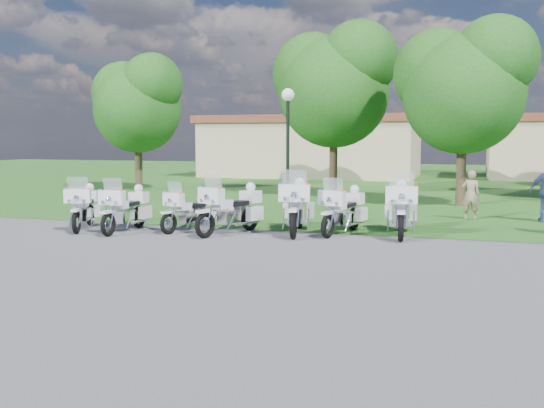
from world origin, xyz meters
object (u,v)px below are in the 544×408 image
(motorcycle_2, at_px, (191,210))
(lamp_post, at_px, (288,119))
(motorcycle_0, at_px, (84,207))
(motorcycle_3, at_px, (232,208))
(bystander_a, at_px, (471,195))
(motorcycle_4, at_px, (297,206))
(motorcycle_1, at_px, (126,208))
(motorcycle_5, at_px, (344,210))
(motorcycle_6, at_px, (401,208))

(motorcycle_2, xyz_separation_m, lamp_post, (1.29, 5.06, 2.63))
(motorcycle_0, distance_m, motorcycle_3, 4.32)
(motorcycle_2, distance_m, bystander_a, 8.80)
(motorcycle_4, bearing_deg, motorcycle_3, 11.48)
(bystander_a, bearing_deg, motorcycle_3, 34.69)
(motorcycle_2, bearing_deg, lamp_post, -85.93)
(motorcycle_1, bearing_deg, motorcycle_3, -171.18)
(bystander_a, bearing_deg, motorcycle_4, 39.49)
(motorcycle_2, height_order, motorcycle_3, motorcycle_3)
(motorcycle_0, xyz_separation_m, lamp_post, (4.30, 5.71, 2.58))
(motorcycle_1, xyz_separation_m, motorcycle_5, (5.76, 1.47, 0.01))
(motorcycle_1, distance_m, bystander_a, 10.55)
(motorcycle_1, bearing_deg, bystander_a, -150.31)
(motorcycle_5, distance_m, lamp_post, 5.75)
(motorcycle_2, distance_m, motorcycle_4, 2.96)
(motorcycle_0, distance_m, lamp_post, 7.61)
(motorcycle_5, bearing_deg, lamp_post, -43.38)
(motorcycle_4, bearing_deg, motorcycle_5, -177.79)
(motorcycle_2, bearing_deg, motorcycle_1, 41.38)
(motorcycle_2, xyz_separation_m, motorcycle_4, (2.91, 0.50, 0.15))
(motorcycle_0, distance_m, motorcycle_5, 7.28)
(motorcycle_0, bearing_deg, motorcycle_6, 168.64)
(motorcycle_4, bearing_deg, lamp_post, -80.86)
(lamp_post, bearing_deg, motorcycle_3, -90.15)
(motorcycle_0, height_order, motorcycle_5, motorcycle_5)
(motorcycle_3, xyz_separation_m, motorcycle_4, (1.63, 0.66, 0.05))
(motorcycle_1, xyz_separation_m, motorcycle_2, (1.63, 0.69, -0.05))
(motorcycle_5, bearing_deg, motorcycle_0, 24.42)
(motorcycle_4, relative_size, motorcycle_5, 1.15)
(motorcycle_3, bearing_deg, lamp_post, -68.97)
(motorcycle_6, bearing_deg, bystander_a, -120.99)
(bystander_a, bearing_deg, motorcycle_0, 23.32)
(motorcycle_5, bearing_deg, motorcycle_2, 23.73)
(motorcycle_6, height_order, lamp_post, lamp_post)
(motorcycle_1, xyz_separation_m, bystander_a, (9.01, 5.48, 0.14))
(motorcycle_6, xyz_separation_m, bystander_a, (1.75, 3.82, 0.05))
(lamp_post, bearing_deg, motorcycle_5, -56.49)
(motorcycle_2, relative_size, motorcycle_6, 0.78)
(motorcycle_5, relative_size, bystander_a, 1.46)
(motorcycle_3, height_order, lamp_post, lamp_post)
(motorcycle_0, xyz_separation_m, motorcycle_6, (8.64, 1.62, 0.09))
(motorcycle_1, relative_size, lamp_post, 0.53)
(motorcycle_4, xyz_separation_m, lamp_post, (-1.62, 4.56, 2.48))
(motorcycle_1, bearing_deg, motorcycle_2, -158.63)
(motorcycle_4, xyz_separation_m, motorcycle_6, (2.71, 0.47, -0.01))
(motorcycle_2, bearing_deg, motorcycle_3, -168.59)
(motorcycle_2, bearing_deg, motorcycle_4, -151.85)
(motorcycle_1, relative_size, motorcycle_6, 0.88)
(motorcycle_1, height_order, lamp_post, lamp_post)
(motorcycle_4, distance_m, motorcycle_5, 1.25)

